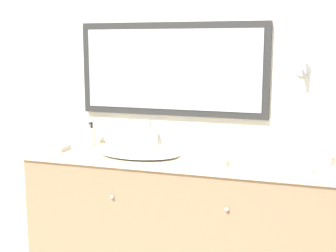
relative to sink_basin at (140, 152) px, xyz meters
The scene contains 9 objects.
wall_back 0.56m from the sink_basin, 50.20° to the left, with size 8.00×0.18×2.55m.
vanity_counter 0.53m from the sink_basin, ahead, with size 2.05×0.54×0.88m.
sink_basin is the anchor object (origin of this frame).
soap_bottle 0.48m from the sink_basin, 157.92° to the left, with size 0.06×0.06×0.17m.
appliance_box 1.08m from the sink_basin, ahead, with size 0.21×0.11×0.13m.
picture_frame 1.04m from the sink_basin, ahead, with size 0.10×0.01×0.13m.
hand_towel_near_sink 0.52m from the sink_basin, ahead, with size 0.15×0.10×0.05m.
hand_towel_far_corner 0.62m from the sink_basin, behind, with size 0.20×0.13×0.03m.
metal_tray 0.73m from the sink_basin, ahead, with size 0.19×0.09×0.01m.
Camera 1 is at (0.83, -2.48, 1.59)m, focal length 50.00 mm.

